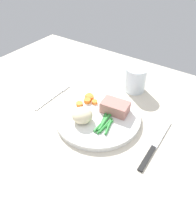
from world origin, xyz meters
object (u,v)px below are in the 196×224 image
dinner_plate (98,116)px  water_glass (135,81)px  knife (155,145)px  meat_portion (115,107)px  fork (53,97)px

dinner_plate → water_glass: 20.73cm
knife → water_glass: (-16.68, 20.67, 3.54)cm
dinner_plate → water_glass: (2.34, 20.39, 2.94)cm
meat_portion → fork: 23.41cm
dinner_plate → water_glass: size_ratio=3.00×
fork → meat_portion: bearing=10.3°
fork → water_glass: size_ratio=1.88×
fork → dinner_plate: bearing=0.1°
dinner_plate → water_glass: water_glass is taller
meat_portion → knife: meat_portion is taller
fork → water_glass: water_glass is taller
meat_portion → water_glass: size_ratio=0.95×
dinner_plate → knife: dinner_plate is taller
meat_portion → knife: bearing=-16.0°
water_glass → meat_portion: bearing=-85.7°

